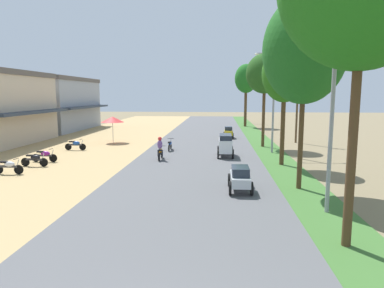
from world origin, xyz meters
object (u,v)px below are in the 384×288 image
Objects in this scene: streetlamp_far at (245,96)px; median_tree_fifth at (246,79)px; parked_motorbike_fourth at (45,155)px; streetlamp_mid at (274,95)px; utility_pole_near at (297,98)px; car_hatchback_yellow at (228,132)px; median_tree_fourth at (265,74)px; car_van_white at (225,144)px; streetlamp_near at (333,97)px; motorbike_ahead_second at (170,144)px; parked_motorbike_second at (9,166)px; parked_motorbike_fifth at (76,144)px; vendor_umbrella at (113,119)px; median_tree_second at (305,50)px; car_sedan_silver at (240,177)px; parked_motorbike_third at (35,159)px; median_tree_third at (285,74)px; motorbike_foreground_rider at (160,149)px.

median_tree_fifth is at bearing -93.15° from streetlamp_far.
parked_motorbike_fourth is 17.61m from streetlamp_mid.
utility_pole_near reaches higher than car_hatchback_yellow.
median_tree_fourth reaches higher than parked_motorbike_fourth.
streetlamp_near is at bearing -72.62° from car_van_white.
median_tree_fifth is 5.01× the size of motorbike_ahead_second.
parked_motorbike_second and parked_motorbike_fifth have the same top height.
median_tree_second is at bearing -47.79° from vendor_umbrella.
median_tree_fourth reaches higher than motorbike_ahead_second.
car_sedan_silver is at bearing -105.73° from streetlamp_mid.
parked_motorbike_third is 17.09m from median_tree_third.
utility_pole_near reaches higher than streetlamp_mid.
parked_motorbike_third is 0.20× the size of median_tree_fifth.
streetlamp_far reaches higher than car_van_white.
parked_motorbike_fifth is 0.23× the size of streetlamp_near.
parked_motorbike_fourth is at bearing 150.75° from streetlamp_near.
car_van_white is at bearing 27.83° from parked_motorbike_second.
median_tree_second reaches higher than car_sedan_silver.
median_tree_third is 1.04× the size of streetlamp_far.
vendor_umbrella reaches higher than motorbike_ahead_second.
streetlamp_far is at bearing 65.46° from parked_motorbike_fourth.
parked_motorbike_second is 36.69m from median_tree_fifth.
streetlamp_near is 5.76m from car_sedan_silver.
car_van_white is at bearing -149.23° from streetlamp_mid.
parked_motorbike_third is 19.67m from median_tree_fourth.
car_hatchback_yellow reaches higher than motorbike_ahead_second.
parked_motorbike_second is 9.59m from motorbike_foreground_rider.
streetlamp_near is (16.56, -5.38, 4.04)m from parked_motorbike_second.
streetlamp_near is at bearing -18.00° from parked_motorbike_second.
streetlamp_mid reaches higher than parked_motorbike_third.
median_tree_fifth is at bearing 70.93° from motorbike_ahead_second.
streetlamp_mid is at bearing 30.77° from car_van_white.
car_van_white is 1.34× the size of motorbike_foreground_rider.
parked_motorbike_fifth is at bearing 138.39° from car_sedan_silver.
car_sedan_silver is at bearing -94.45° from streetlamp_far.
median_tree_fifth is at bearing 90.60° from streetlamp_near.
parked_motorbike_fourth is 0.75× the size of car_van_white.
streetlamp_mid is at bearing -2.31° from motorbike_ahead_second.
median_tree_fifth is 1.13× the size of streetlamp_mid.
median_tree_fourth reaches higher than parked_motorbike_third.
streetlamp_mid reaches higher than car_sedan_silver.
utility_pole_near reaches higher than streetlamp_near.
median_tree_second is 6.00m from median_tree_third.
motorbike_ahead_second is at bearing 119.53° from streetlamp_near.
motorbike_ahead_second is at bearing 112.99° from car_sedan_silver.
parked_motorbike_fourth is at bearing 160.64° from median_tree_second.
motorbike_foreground_rider is (-8.11, -7.15, -5.63)m from median_tree_fourth.
car_sedan_silver reaches higher than parked_motorbike_second.
median_tree_fifth is at bearing 85.29° from car_sedan_silver.
median_tree_fifth is (-0.28, 28.25, 0.90)m from median_tree_third.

